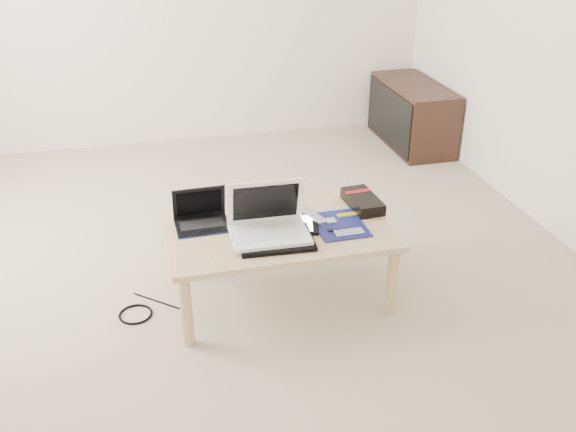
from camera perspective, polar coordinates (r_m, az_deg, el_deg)
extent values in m
plane|color=#C3B59E|center=(3.69, -5.71, -3.83)|extent=(4.00, 4.00, 0.00)
cube|color=white|center=(1.31, 5.85, -0.39)|extent=(4.00, 0.10, 2.60)
cube|color=tan|center=(3.18, -0.90, -1.15)|extent=(1.10, 0.70, 0.03)
cylinder|color=tan|center=(2.97, -9.02, -8.34)|extent=(0.06, 0.06, 0.37)
cylinder|color=tan|center=(3.18, 9.24, -5.76)|extent=(0.06, 0.06, 0.37)
cylinder|color=tan|center=(3.48, -10.07, -2.69)|extent=(0.06, 0.06, 0.37)
cylinder|color=tan|center=(3.66, 5.68, -0.80)|extent=(0.06, 0.06, 0.37)
cube|color=#351F15|center=(5.34, 10.99, 8.87)|extent=(0.40, 0.90, 0.50)
cube|color=black|center=(5.26, 8.98, 8.75)|extent=(0.02, 0.86, 0.44)
cube|color=black|center=(3.29, -2.19, 0.40)|extent=(0.33, 0.30, 0.03)
cube|color=black|center=(3.19, -7.63, -0.84)|extent=(0.27, 0.19, 0.02)
cube|color=black|center=(3.18, -7.63, -0.71)|extent=(0.22, 0.11, 0.00)
cube|color=black|center=(3.13, -7.44, -1.26)|extent=(0.06, 0.03, 0.00)
cube|color=black|center=(3.21, -7.92, 1.22)|extent=(0.26, 0.05, 0.17)
cube|color=black|center=(3.21, -7.90, 1.15)|extent=(0.22, 0.04, 0.14)
cube|color=#0C1745|center=(3.12, -7.37, -1.66)|extent=(0.26, 0.02, 0.01)
cube|color=black|center=(3.18, 0.17, -0.76)|extent=(0.32, 0.27, 0.01)
cube|color=white|center=(3.17, 0.18, -0.64)|extent=(0.25, 0.21, 0.00)
cube|color=silver|center=(3.27, 1.98, 0.15)|extent=(0.12, 0.24, 0.02)
cube|color=gray|center=(3.26, 1.98, 0.32)|extent=(0.10, 0.20, 0.00)
cube|color=black|center=(3.03, -1.11, -2.14)|extent=(0.37, 0.28, 0.02)
cube|color=white|center=(3.04, -1.65, -1.65)|extent=(0.38, 0.27, 0.02)
cube|color=silver|center=(3.03, -1.64, -1.51)|extent=(0.31, 0.15, 0.00)
cube|color=white|center=(2.95, -1.30, -2.37)|extent=(0.08, 0.04, 0.00)
cube|color=white|center=(3.06, -2.02, 1.31)|extent=(0.37, 0.09, 0.24)
cube|color=black|center=(3.06, -2.00, 1.23)|extent=(0.32, 0.07, 0.19)
cube|color=#0B0E4A|center=(3.19, 4.56, -0.80)|extent=(0.25, 0.31, 0.01)
cube|color=silver|center=(3.21, 3.82, -0.42)|extent=(0.05, 0.05, 0.01)
cube|color=yellow|center=(3.28, 5.22, 0.20)|extent=(0.10, 0.01, 0.01)
cube|color=yellow|center=(3.27, 5.33, 0.05)|extent=(0.10, 0.01, 0.01)
cube|color=silver|center=(3.13, 5.35, -1.25)|extent=(0.14, 0.01, 0.01)
cube|color=silver|center=(3.12, 5.47, -1.42)|extent=(0.14, 0.01, 0.01)
cube|color=silver|center=(3.10, 5.60, -1.60)|extent=(0.14, 0.01, 0.01)
cube|color=black|center=(3.13, 3.81, -1.26)|extent=(0.03, 0.03, 0.01)
cube|color=black|center=(3.38, 6.64, 1.30)|extent=(0.16, 0.29, 0.06)
cube|color=maroon|center=(3.41, 6.26, 2.19)|extent=(0.14, 0.04, 0.00)
torus|color=black|center=(3.07, -3.72, -1.89)|extent=(0.13, 0.13, 0.01)
torus|color=black|center=(3.31, -13.40, -8.49)|extent=(0.22, 0.22, 0.01)
cylinder|color=black|center=(3.37, -11.29, -7.52)|extent=(0.26, 0.23, 0.01)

